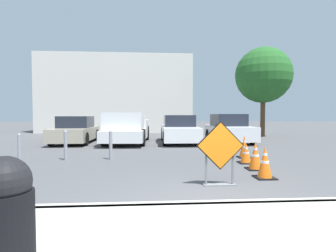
{
  "coord_description": "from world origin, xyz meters",
  "views": [
    {
      "loc": [
        -0.94,
        -3.98,
        1.5
      ],
      "look_at": [
        -0.15,
        7.38,
        1.02
      ],
      "focal_mm": 28.0,
      "sensor_mm": 36.0,
      "label": 1
    }
  ],
  "objects_px": {
    "pickup_truck": "(127,129)",
    "bollard_nearest": "(111,144)",
    "road_closed_sign": "(220,151)",
    "parked_car_third": "(228,129)",
    "parked_car_second": "(179,130)",
    "bollard_second": "(66,144)",
    "parked_car_nearest": "(76,131)",
    "bollard_third": "(19,146)",
    "traffic_cone_third": "(246,153)",
    "trash_bin": "(4,213)",
    "traffic_cone_second": "(255,156)",
    "traffic_cone_nearest": "(265,162)",
    "traffic_cone_fourth": "(244,147)"
  },
  "relations": [
    {
      "from": "bollard_third",
      "to": "traffic_cone_nearest",
      "type": "bearing_deg",
      "value": -22.55
    },
    {
      "from": "traffic_cone_third",
      "to": "parked_car_third",
      "type": "relative_size",
      "value": 0.15
    },
    {
      "from": "parked_car_nearest",
      "to": "bollard_third",
      "type": "distance_m",
      "value": 5.45
    },
    {
      "from": "parked_car_nearest",
      "to": "trash_bin",
      "type": "distance_m",
      "value": 12.28
    },
    {
      "from": "road_closed_sign",
      "to": "bollard_nearest",
      "type": "relative_size",
      "value": 1.39
    },
    {
      "from": "bollard_third",
      "to": "bollard_second",
      "type": "bearing_deg",
      "value": 0.0
    },
    {
      "from": "traffic_cone_third",
      "to": "trash_bin",
      "type": "bearing_deg",
      "value": -127.35
    },
    {
      "from": "traffic_cone_third",
      "to": "parked_car_nearest",
      "type": "bearing_deg",
      "value": 137.36
    },
    {
      "from": "bollard_nearest",
      "to": "traffic_cone_fourth",
      "type": "bearing_deg",
      "value": 0.8
    },
    {
      "from": "parked_car_third",
      "to": "trash_bin",
      "type": "distance_m",
      "value": 13.19
    },
    {
      "from": "road_closed_sign",
      "to": "parked_car_second",
      "type": "xyz_separation_m",
      "value": [
        0.11,
        8.82,
        -0.04
      ]
    },
    {
      "from": "parked_car_nearest",
      "to": "bollard_third",
      "type": "bearing_deg",
      "value": 85.96
    },
    {
      "from": "traffic_cone_nearest",
      "to": "trash_bin",
      "type": "xyz_separation_m",
      "value": [
        -3.99,
        -3.64,
        0.27
      ]
    },
    {
      "from": "traffic_cone_third",
      "to": "bollard_nearest",
      "type": "bearing_deg",
      "value": 167.35
    },
    {
      "from": "parked_car_third",
      "to": "bollard_second",
      "type": "xyz_separation_m",
      "value": [
        -7.17,
        -5.37,
        -0.18
      ]
    },
    {
      "from": "traffic_cone_second",
      "to": "bollard_nearest",
      "type": "xyz_separation_m",
      "value": [
        -4.2,
        1.92,
        0.14
      ]
    },
    {
      "from": "traffic_cone_third",
      "to": "parked_car_nearest",
      "type": "xyz_separation_m",
      "value": [
        -6.95,
        6.4,
        0.35
      ]
    },
    {
      "from": "traffic_cone_third",
      "to": "parked_car_second",
      "type": "relative_size",
      "value": 0.14
    },
    {
      "from": "traffic_cone_nearest",
      "to": "bollard_nearest",
      "type": "distance_m",
      "value": 4.97
    },
    {
      "from": "bollard_second",
      "to": "bollard_third",
      "type": "relative_size",
      "value": 1.11
    },
    {
      "from": "traffic_cone_nearest",
      "to": "trash_bin",
      "type": "bearing_deg",
      "value": -137.63
    },
    {
      "from": "pickup_truck",
      "to": "bollard_third",
      "type": "relative_size",
      "value": 6.05
    },
    {
      "from": "pickup_truck",
      "to": "bollard_nearest",
      "type": "bearing_deg",
      "value": 91.97
    },
    {
      "from": "traffic_cone_fourth",
      "to": "bollard_third",
      "type": "bearing_deg",
      "value": -179.51
    },
    {
      "from": "traffic_cone_nearest",
      "to": "bollard_second",
      "type": "height_order",
      "value": "bollard_second"
    },
    {
      "from": "traffic_cone_fourth",
      "to": "bollard_third",
      "type": "distance_m",
      "value": 7.6
    },
    {
      "from": "trash_bin",
      "to": "bollard_third",
      "type": "distance_m",
      "value": 7.21
    },
    {
      "from": "road_closed_sign",
      "to": "parked_car_third",
      "type": "height_order",
      "value": "parked_car_third"
    },
    {
      "from": "road_closed_sign",
      "to": "traffic_cone_third",
      "type": "xyz_separation_m",
      "value": [
        1.5,
        2.5,
        -0.42
      ]
    },
    {
      "from": "bollard_nearest",
      "to": "bollard_second",
      "type": "xyz_separation_m",
      "value": [
        -1.48,
        0.0,
        0.0
      ]
    },
    {
      "from": "traffic_cone_second",
      "to": "traffic_cone_nearest",
      "type": "bearing_deg",
      "value": -100.01
    },
    {
      "from": "parked_car_second",
      "to": "bollard_second",
      "type": "bearing_deg",
      "value": 51.59
    },
    {
      "from": "trash_bin",
      "to": "traffic_cone_fourth",
      "type": "bearing_deg",
      "value": 55.24
    },
    {
      "from": "pickup_truck",
      "to": "traffic_cone_third",
      "type": "bearing_deg",
      "value": 127.99
    },
    {
      "from": "traffic_cone_second",
      "to": "traffic_cone_fourth",
      "type": "relative_size",
      "value": 1.0
    },
    {
      "from": "bollard_nearest",
      "to": "traffic_cone_nearest",
      "type": "bearing_deg",
      "value": -35.79
    },
    {
      "from": "bollard_second",
      "to": "parked_car_third",
      "type": "bearing_deg",
      "value": 36.85
    },
    {
      "from": "traffic_cone_second",
      "to": "trash_bin",
      "type": "xyz_separation_m",
      "value": [
        -4.16,
        -4.62,
        0.27
      ]
    },
    {
      "from": "road_closed_sign",
      "to": "bollard_nearest",
      "type": "distance_m",
      "value": 4.46
    },
    {
      "from": "parked_car_second",
      "to": "parked_car_nearest",
      "type": "bearing_deg",
      "value": 0.06
    },
    {
      "from": "traffic_cone_nearest",
      "to": "traffic_cone_third",
      "type": "relative_size",
      "value": 1.21
    },
    {
      "from": "parked_car_second",
      "to": "trash_bin",
      "type": "bearing_deg",
      "value": 77.43
    },
    {
      "from": "trash_bin",
      "to": "bollard_third",
      "type": "height_order",
      "value": "trash_bin"
    },
    {
      "from": "parked_car_nearest",
      "to": "bollard_second",
      "type": "xyz_separation_m",
      "value": [
        1.17,
        -5.44,
        -0.14
      ]
    },
    {
      "from": "road_closed_sign",
      "to": "bollard_third",
      "type": "distance_m",
      "value": 6.73
    },
    {
      "from": "trash_bin",
      "to": "traffic_cone_second",
      "type": "bearing_deg",
      "value": 48.01
    },
    {
      "from": "parked_car_nearest",
      "to": "parked_car_second",
      "type": "height_order",
      "value": "parked_car_second"
    },
    {
      "from": "pickup_truck",
      "to": "bollard_second",
      "type": "bearing_deg",
      "value": 75.74
    },
    {
      "from": "traffic_cone_fourth",
      "to": "parked_car_third",
      "type": "distance_m",
      "value": 5.42
    },
    {
      "from": "traffic_cone_fourth",
      "to": "parked_car_second",
      "type": "height_order",
      "value": "parked_car_second"
    }
  ]
}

